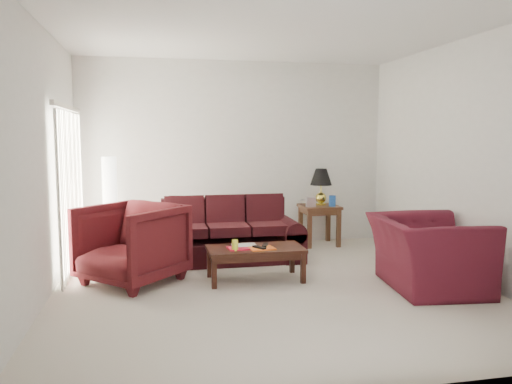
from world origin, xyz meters
TOP-DOWN VIEW (x-y plane):
  - floor at (0.00, 0.00)m, footprint 5.00×5.00m
  - blinds at (-2.42, 1.30)m, footprint 0.10×2.00m
  - sofa at (-0.32, 1.38)m, footprint 2.18×1.01m
  - throw_pillow at (-0.90, 1.90)m, footprint 0.44×0.29m
  - end_table at (1.34, 2.15)m, footprint 0.62×0.62m
  - table_lamp at (1.38, 2.20)m, footprint 0.46×0.46m
  - clock at (1.14, 2.01)m, footprint 0.16×0.06m
  - blue_canister at (1.50, 2.00)m, footprint 0.13×0.13m
  - picture_frame at (1.15, 2.31)m, footprint 0.14×0.17m
  - floor_lamp at (-1.97, 2.05)m, footprint 0.27×0.27m
  - armchair_left at (-1.61, 0.55)m, footprint 1.49×1.49m
  - armchair_right at (1.81, -0.38)m, footprint 1.26×1.40m
  - coffee_table at (-0.11, 0.35)m, footprint 1.31×0.92m
  - magazine_red at (-0.31, 0.31)m, footprint 0.31×0.24m
  - magazine_white at (-0.23, 0.44)m, footprint 0.30×0.23m
  - magazine_orange at (-0.05, 0.24)m, footprint 0.33×0.26m
  - remote_a at (-0.09, 0.21)m, footprint 0.15×0.19m
  - remote_b at (0.00, 0.32)m, footprint 0.12×0.20m
  - yellow_glass at (-0.39, 0.23)m, footprint 0.09×0.09m

SIDE VIEW (x-z plane):
  - floor at x=0.00m, z-range 0.00..0.00m
  - coffee_table at x=-0.11m, z-range 0.00..0.42m
  - end_table at x=1.34m, z-range 0.00..0.66m
  - armchair_right at x=1.81m, z-range 0.00..0.84m
  - magazine_red at x=-0.31m, z-range 0.42..0.43m
  - magazine_white at x=-0.23m, z-range 0.42..0.43m
  - magazine_orange at x=-0.05m, z-range 0.42..0.43m
  - sofa at x=-0.32m, z-range 0.00..0.88m
  - remote_a at x=-0.09m, z-range 0.43..0.46m
  - remote_b at x=0.00m, z-range 0.43..0.46m
  - yellow_glass at x=-0.39m, z-range 0.42..0.55m
  - armchair_left at x=-1.61m, z-range 0.00..0.97m
  - throw_pillow at x=-0.90m, z-range 0.48..0.90m
  - clock at x=1.14m, z-range 0.66..0.81m
  - picture_frame at x=1.15m, z-range 0.71..0.76m
  - blue_canister at x=1.50m, z-range 0.66..0.83m
  - floor_lamp at x=-1.97m, z-range 0.00..1.51m
  - table_lamp at x=1.38m, z-range 0.66..1.25m
  - blinds at x=-2.42m, z-range 0.00..2.16m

